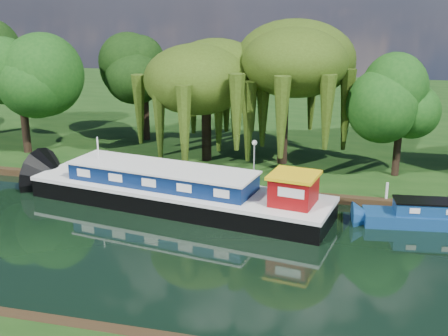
# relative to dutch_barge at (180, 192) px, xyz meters

# --- Properties ---
(ground) EXTENTS (120.00, 120.00, 0.00)m
(ground) POSITION_rel_dutch_barge_xyz_m (2.94, -5.15, -0.97)
(ground) COLOR black
(far_bank) EXTENTS (120.00, 52.00, 0.45)m
(far_bank) POSITION_rel_dutch_barge_xyz_m (2.94, 28.85, -0.74)
(far_bank) COLOR black
(far_bank) RESTS_ON ground
(dutch_barge) EXTENTS (18.91, 7.13, 3.90)m
(dutch_barge) POSITION_rel_dutch_barge_xyz_m (0.00, 0.00, 0.00)
(dutch_barge) COLOR black
(dutch_barge) RESTS_ON ground
(red_dinghy) EXTENTS (3.53, 2.88, 0.64)m
(red_dinghy) POSITION_rel_dutch_barge_xyz_m (-8.47, 1.88, -0.97)
(red_dinghy) COLOR maroon
(red_dinghy) RESTS_ON ground
(willow_left) EXTENTS (6.87, 6.87, 8.23)m
(willow_left) POSITION_rel_dutch_barge_xyz_m (-0.75, 8.54, 5.46)
(willow_left) COLOR black
(willow_left) RESTS_ON far_bank
(willow_right) EXTENTS (7.54, 7.54, 9.19)m
(willow_right) POSITION_rel_dutch_barge_xyz_m (4.77, 9.11, 6.19)
(willow_right) COLOR black
(willow_right) RESTS_ON far_bank
(tree_far_left) EXTENTS (5.40, 5.40, 8.69)m
(tree_far_left) POSITION_rel_dutch_barge_xyz_m (-14.78, 7.19, 5.43)
(tree_far_left) COLOR black
(tree_far_left) RESTS_ON far_bank
(tree_far_mid) EXTENTS (4.90, 4.90, 8.02)m
(tree_far_mid) POSITION_rel_dutch_barge_xyz_m (-7.30, 13.14, 5.02)
(tree_far_mid) COLOR black
(tree_far_mid) RESTS_ON far_bank
(tree_far_right) EXTENTS (4.29, 4.29, 7.01)m
(tree_far_right) POSITION_rel_dutch_barge_xyz_m (12.61, 8.15, 4.32)
(tree_far_right) COLOR black
(tree_far_right) RESTS_ON far_bank
(lamppost) EXTENTS (0.36, 0.36, 2.56)m
(lamppost) POSITION_rel_dutch_barge_xyz_m (3.44, 5.35, 1.45)
(lamppost) COLOR silver
(lamppost) RESTS_ON far_bank
(mooring_posts) EXTENTS (19.16, 0.16, 1.00)m
(mooring_posts) POSITION_rel_dutch_barge_xyz_m (2.44, 3.25, -0.02)
(mooring_posts) COLOR silver
(mooring_posts) RESTS_ON far_bank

